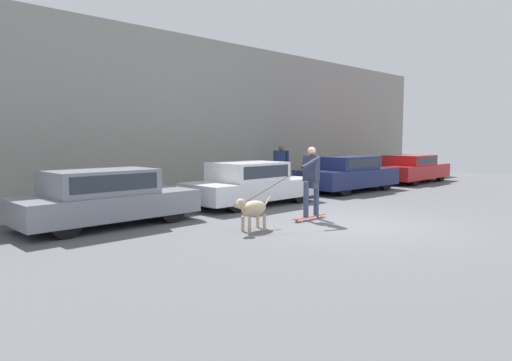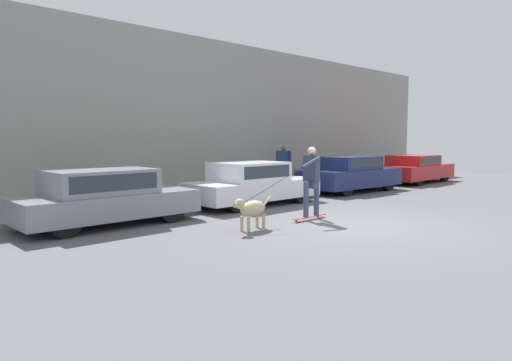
{
  "view_description": "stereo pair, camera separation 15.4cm",
  "coord_description": "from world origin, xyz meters",
  "px_view_note": "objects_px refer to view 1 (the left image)",
  "views": [
    {
      "loc": [
        -8.73,
        -5.87,
        1.96
      ],
      "look_at": [
        -1.1,
        1.9,
        0.95
      ],
      "focal_mm": 32.0,
      "sensor_mm": 36.0,
      "label": 1
    },
    {
      "loc": [
        -8.62,
        -5.97,
        1.96
      ],
      "look_at": [
        -1.1,
        1.9,
        0.95
      ],
      "focal_mm": 32.0,
      "sensor_mm": 36.0,
      "label": 2
    }
  ],
  "objects_px": {
    "parked_car_0": "(104,198)",
    "parked_car_1": "(251,184)",
    "skateboarder": "(311,178)",
    "parked_car_2": "(347,174)",
    "dog": "(252,209)",
    "parked_car_3": "(411,169)",
    "pedestrian_with_bag": "(281,164)"
  },
  "relations": [
    {
      "from": "parked_car_2",
      "to": "parked_car_0",
      "type": "bearing_deg",
      "value": -177.91
    },
    {
      "from": "parked_car_0",
      "to": "dog",
      "type": "xyz_separation_m",
      "value": [
        1.99,
        -2.73,
        -0.16
      ]
    },
    {
      "from": "parked_car_0",
      "to": "dog",
      "type": "relative_size",
      "value": 3.23
    },
    {
      "from": "dog",
      "to": "pedestrian_with_bag",
      "type": "relative_size",
      "value": 0.78
    },
    {
      "from": "parked_car_0",
      "to": "parked_car_2",
      "type": "bearing_deg",
      "value": 0.26
    },
    {
      "from": "dog",
      "to": "skateboarder",
      "type": "relative_size",
      "value": 0.44
    },
    {
      "from": "parked_car_2",
      "to": "skateboarder",
      "type": "distance_m",
      "value": 6.28
    },
    {
      "from": "parked_car_1",
      "to": "skateboarder",
      "type": "bearing_deg",
      "value": -103.33
    },
    {
      "from": "parked_car_1",
      "to": "parked_car_2",
      "type": "height_order",
      "value": "parked_car_2"
    },
    {
      "from": "dog",
      "to": "parked_car_2",
      "type": "bearing_deg",
      "value": -167.77
    },
    {
      "from": "skateboarder",
      "to": "pedestrian_with_bag",
      "type": "xyz_separation_m",
      "value": [
        4.33,
        4.94,
        -0.02
      ]
    },
    {
      "from": "parked_car_2",
      "to": "dog",
      "type": "height_order",
      "value": "parked_car_2"
    },
    {
      "from": "parked_car_2",
      "to": "pedestrian_with_bag",
      "type": "bearing_deg",
      "value": 122.8
    },
    {
      "from": "parked_car_1",
      "to": "parked_car_2",
      "type": "distance_m",
      "value": 4.95
    },
    {
      "from": "parked_car_3",
      "to": "pedestrian_with_bag",
      "type": "bearing_deg",
      "value": 159.11
    },
    {
      "from": "parked_car_2",
      "to": "skateboarder",
      "type": "xyz_separation_m",
      "value": [
        -5.61,
        -2.79,
        0.36
      ]
    },
    {
      "from": "parked_car_1",
      "to": "pedestrian_with_bag",
      "type": "relative_size",
      "value": 2.64
    },
    {
      "from": "parked_car_2",
      "to": "parked_car_3",
      "type": "height_order",
      "value": "parked_car_2"
    },
    {
      "from": "dog",
      "to": "pedestrian_with_bag",
      "type": "bearing_deg",
      "value": -149.66
    },
    {
      "from": "parked_car_0",
      "to": "pedestrian_with_bag",
      "type": "height_order",
      "value": "pedestrian_with_bag"
    },
    {
      "from": "parked_car_0",
      "to": "parked_car_1",
      "type": "distance_m",
      "value": 4.56
    },
    {
      "from": "skateboarder",
      "to": "pedestrian_with_bag",
      "type": "bearing_deg",
      "value": -131.69
    },
    {
      "from": "dog",
      "to": "skateboarder",
      "type": "distance_m",
      "value": 1.98
    },
    {
      "from": "parked_car_2",
      "to": "pedestrian_with_bag",
      "type": "distance_m",
      "value": 2.53
    },
    {
      "from": "dog",
      "to": "parked_car_3",
      "type": "bearing_deg",
      "value": -175.4
    },
    {
      "from": "parked_car_2",
      "to": "dog",
      "type": "distance_m",
      "value": 8.0
    },
    {
      "from": "parked_car_1",
      "to": "parked_car_2",
      "type": "bearing_deg",
      "value": 0.08
    },
    {
      "from": "parked_car_2",
      "to": "parked_car_3",
      "type": "relative_size",
      "value": 0.94
    },
    {
      "from": "parked_car_0",
      "to": "parked_car_3",
      "type": "distance_m",
      "value": 14.46
    },
    {
      "from": "parked_car_0",
      "to": "parked_car_3",
      "type": "bearing_deg",
      "value": 0.25
    },
    {
      "from": "parked_car_0",
      "to": "pedestrian_with_bag",
      "type": "relative_size",
      "value": 2.53
    },
    {
      "from": "parked_car_2",
      "to": "dog",
      "type": "relative_size",
      "value": 3.39
    }
  ]
}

